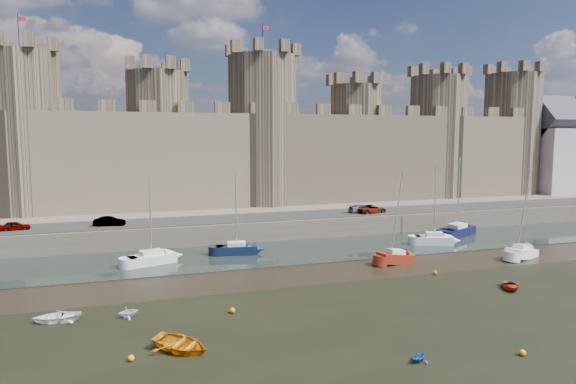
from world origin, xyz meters
The scene contains 25 objects.
ground centered at (0.00, 0.00, 0.00)m, with size 160.00×160.00×0.00m, color black.
seaweed_patch centered at (0.00, -6.00, 0.01)m, with size 70.00×34.00×0.01m, color black.
water_channel centered at (0.00, 24.00, 0.04)m, with size 160.00×12.00×0.08m, color black.
quay centered at (0.00, 60.00, 1.25)m, with size 160.00×60.00×2.50m, color #4C443A.
road centered at (0.00, 34.00, 2.55)m, with size 160.00×7.00×0.10m, color black.
castle centered at (-0.64, 48.00, 11.67)m, with size 108.50×11.00×29.00m.
car_0 centered at (-31.20, 33.59, 3.04)m, with size 1.29×3.20×1.09m, color gray.
car_1 centered at (-21.06, 33.20, 3.10)m, with size 1.27×3.63×1.20m, color gray.
car_2 centered at (12.43, 33.53, 3.11)m, with size 1.70×4.17×1.21m, color gray.
car_3 centered at (13.37, 32.72, 3.10)m, with size 1.98×4.29×1.19m, color gray.
sailboat_0 centered at (-16.86, 23.01, 0.73)m, with size 5.24×3.36×9.14m.
sailboat_1 centered at (-7.59, 24.55, 0.74)m, with size 4.73×2.52×9.00m.
sailboat_2 centered at (16.30, 22.10, 0.78)m, with size 4.80×3.31×9.65m.
sailboat_3 centered at (22.46, 25.93, 0.80)m, with size 6.31×4.56×10.33m.
sailboat_4 centered at (7.38, 15.69, 0.71)m, with size 4.25×2.25×9.44m.
sailboat_5 centered at (21.54, 13.43, 0.70)m, with size 4.75×3.25×9.55m.
dinghy_0 centered at (-16.41, 0.37, 0.39)m, with size 2.66×0.77×3.72m, color #C26C0B.
dinghy_1 centered at (-3.24, -5.47, 0.34)m, with size 1.12×0.68×1.30m, color #154F95.
dinghy_3 centered at (-19.43, 7.55, 0.40)m, with size 1.30×0.79×1.50m, color silver.
dinghy_4 centered at (12.15, 4.52, 0.29)m, with size 1.99×0.58×2.78m, color maroon.
dinghy_6 centered at (-24.29, 8.37, 0.34)m, with size 2.34×0.68×3.27m, color white.
buoy_1 centered at (-11.96, 6.14, 0.22)m, with size 0.44×0.44×0.44m, color orange.
buoy_2 centered at (3.19, -6.69, 0.20)m, with size 0.40×0.40×0.40m, color #FFAA0B.
buoy_3 centered at (8.73, 10.62, 0.20)m, with size 0.41×0.41×0.41m, color orange.
buoy_4 centered at (-19.37, -0.11, 0.20)m, with size 0.40×0.40×0.40m, color orange.
Camera 1 is at (-19.56, -30.55, 13.30)m, focal length 32.00 mm.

